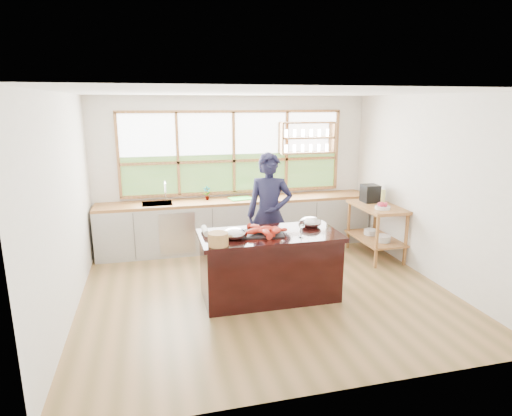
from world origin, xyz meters
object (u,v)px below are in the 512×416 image
object	(u,v)px
espresso_machine	(370,193)
cook	(269,215)
wicker_basket	(218,239)
island	(270,265)

from	to	relation	value
espresso_machine	cook	bearing A→B (deg)	-162.53
cook	wicker_basket	size ratio (longest dim) A/B	7.48
cook	espresso_machine	world-z (taller)	cook
cook	wicker_basket	world-z (taller)	cook
cook	wicker_basket	xyz separation A→B (m)	(-0.95, -1.12, 0.05)
island	espresso_machine	xyz separation A→B (m)	(2.19, 1.37, 0.60)
island	cook	distance (m)	0.96
cook	espresso_machine	bearing A→B (deg)	35.41
wicker_basket	island	bearing A→B (deg)	23.36
wicker_basket	cook	bearing A→B (deg)	49.54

